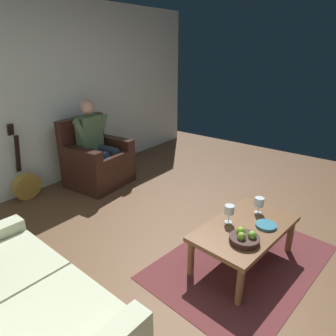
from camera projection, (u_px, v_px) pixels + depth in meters
name	position (u px, v px, depth m)	size (l,w,h in m)	color
ground_plane	(233.00, 243.00, 3.14)	(6.69, 6.69, 0.00)	brown
wall_back	(57.00, 94.00, 4.28)	(5.68, 0.06, 2.54)	white
rug	(242.00, 261.00, 2.87)	(1.73, 1.19, 0.01)	brown
armchair	(97.00, 162.00, 4.42)	(0.86, 0.79, 0.97)	#371D15
person_seated	(96.00, 141.00, 4.29)	(0.63, 0.57, 1.23)	#526E49
couch	(2.00, 329.00, 1.83)	(0.98, 1.61, 0.86)	beige
coffee_table	(245.00, 231.00, 2.75)	(1.08, 0.69, 0.39)	brown
guitar	(26.00, 184.00, 3.99)	(0.37, 0.27, 1.00)	#AE8837
wine_glass_near	(259.00, 203.00, 2.91)	(0.09, 0.09, 0.16)	silver
wine_glass_far	(229.00, 211.00, 2.75)	(0.09, 0.09, 0.17)	silver
fruit_bowl	(244.00, 238.00, 2.50)	(0.25, 0.25, 0.11)	black
decorative_dish	(266.00, 225.00, 2.72)	(0.18, 0.18, 0.02)	teal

